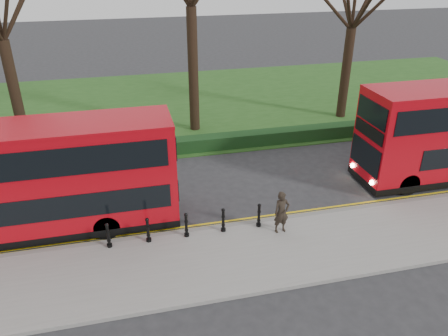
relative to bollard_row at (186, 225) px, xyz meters
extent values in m
plane|color=#28282B|center=(0.34, 1.35, -0.65)|extent=(120.00, 120.00, 0.00)
cube|color=gray|center=(0.34, -1.65, -0.57)|extent=(60.00, 4.00, 0.15)
cube|color=slate|center=(0.34, 0.35, -0.57)|extent=(60.00, 0.25, 0.16)
cube|color=#224B19|center=(0.34, 16.35, -0.62)|extent=(60.00, 18.00, 0.06)
cube|color=black|center=(0.34, 8.15, -0.25)|extent=(60.00, 0.90, 0.80)
cube|color=yellow|center=(0.34, 0.65, -0.64)|extent=(60.00, 0.10, 0.01)
cube|color=yellow|center=(0.34, 0.85, -0.64)|extent=(60.00, 0.10, 0.01)
cylinder|color=black|center=(-7.66, 11.35, 2.33)|extent=(0.60, 0.60, 5.96)
cylinder|color=black|center=(2.34, 11.35, 3.02)|extent=(0.60, 0.60, 7.35)
cylinder|color=black|center=(12.34, 11.35, 2.26)|extent=(0.60, 0.60, 5.82)
cylinder|color=black|center=(-2.95, 0.00, 0.00)|extent=(0.15, 0.15, 1.00)
cylinder|color=black|center=(-1.48, 0.00, 0.00)|extent=(0.15, 0.15, 1.00)
cylinder|color=black|center=(0.00, 0.00, 0.00)|extent=(0.15, 0.15, 1.00)
cylinder|color=black|center=(1.48, 0.00, 0.00)|extent=(0.15, 0.15, 1.00)
cylinder|color=black|center=(2.95, 0.00, 0.00)|extent=(0.15, 0.15, 1.00)
cube|color=#AD0711|center=(-5.78, 1.96, 1.77)|extent=(11.22, 2.55, 4.13)
cube|color=black|center=(-5.78, 1.96, -0.34)|extent=(11.24, 2.57, 0.31)
cube|color=black|center=(-4.96, 0.67, 1.03)|extent=(8.98, 0.04, 0.97)
cube|color=black|center=(-5.78, 0.67, 2.87)|extent=(10.61, 0.04, 1.07)
cylinder|color=black|center=(-3.02, 0.83, -0.14)|extent=(1.02, 0.31, 1.02)
cylinder|color=black|center=(-3.02, 3.08, -0.14)|extent=(1.02, 0.31, 1.02)
cube|color=black|center=(8.80, 2.27, 2.20)|extent=(0.06, 2.32, 0.58)
cylinder|color=black|center=(10.51, 1.11, -0.12)|extent=(1.05, 0.32, 1.05)
cylinder|color=black|center=(10.51, 3.43, -0.12)|extent=(1.05, 0.32, 1.05)
imported|color=black|center=(3.69, -0.54, 0.38)|extent=(0.69, 0.49, 1.76)
camera|label=1|loc=(-1.85, -14.03, 9.64)|focal=35.00mm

